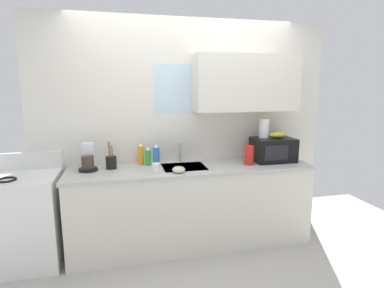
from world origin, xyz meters
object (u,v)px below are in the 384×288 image
(dish_soap_bottle_green, at_px, (148,157))
(stove_range, at_px, (29,220))
(microwave, at_px, (273,150))
(dish_soap_bottle_blue, at_px, (156,155))
(paper_towel_roll, at_px, (264,128))
(small_bowl, at_px, (179,170))
(utensil_crock, at_px, (111,162))
(mug_white, at_px, (156,168))
(coffee_maker, at_px, (88,160))
(banana_bunch, at_px, (278,135))
(cereal_canister, at_px, (249,155))
(dish_soap_bottle_orange, at_px, (141,154))

(dish_soap_bottle_green, bearing_deg, stove_range, -172.08)
(microwave, height_order, dish_soap_bottle_blue, microwave)
(paper_towel_roll, height_order, small_bowl, paper_towel_roll)
(utensil_crock, bearing_deg, mug_white, -30.48)
(coffee_maker, distance_m, dish_soap_bottle_green, 0.62)
(banana_bunch, height_order, dish_soap_bottle_green, banana_bunch)
(stove_range, bearing_deg, utensil_crock, 8.16)
(coffee_maker, distance_m, cereal_canister, 1.72)
(dish_soap_bottle_orange, bearing_deg, dish_soap_bottle_blue, -16.58)
(dish_soap_bottle_orange, bearing_deg, coffee_maker, -168.46)
(stove_range, xyz_separation_m, dish_soap_bottle_green, (1.20, 0.17, 0.54))
(dish_soap_bottle_green, bearing_deg, utensil_crock, -172.59)
(dish_soap_bottle_orange, bearing_deg, cereal_canister, -13.04)
(stove_range, distance_m, utensil_crock, 0.97)
(coffee_maker, bearing_deg, microwave, -1.67)
(stove_range, height_order, dish_soap_bottle_blue, dish_soap_bottle_blue)
(paper_towel_roll, distance_m, dish_soap_bottle_orange, 1.43)
(dish_soap_bottle_orange, distance_m, utensil_crock, 0.33)
(dish_soap_bottle_blue, relative_size, small_bowl, 1.80)
(microwave, distance_m, dish_soap_bottle_orange, 1.51)
(microwave, bearing_deg, dish_soap_bottle_blue, 174.79)
(cereal_canister, distance_m, mug_white, 1.04)
(cereal_canister, distance_m, utensil_crock, 1.49)
(dish_soap_bottle_orange, relative_size, mug_white, 2.59)
(cereal_canister, relative_size, mug_white, 2.24)
(dish_soap_bottle_green, xyz_separation_m, mug_white, (0.05, -0.31, -0.05))
(small_bowl, bearing_deg, dish_soap_bottle_blue, 115.92)
(mug_white, bearing_deg, dish_soap_bottle_orange, 109.25)
(dish_soap_bottle_green, height_order, utensil_crock, utensil_crock)
(dish_soap_bottle_blue, distance_m, cereal_canister, 1.02)
(microwave, bearing_deg, paper_towel_roll, 152.62)
(utensil_crock, height_order, small_bowl, utensil_crock)
(stove_range, distance_m, paper_towel_roll, 2.66)
(dish_soap_bottle_blue, distance_m, dish_soap_bottle_green, 0.09)
(banana_bunch, bearing_deg, coffee_maker, 178.41)
(microwave, height_order, cereal_canister, microwave)
(stove_range, height_order, dish_soap_bottle_orange, dish_soap_bottle_orange)
(microwave, xyz_separation_m, dish_soap_bottle_orange, (-1.50, 0.17, -0.02))
(cereal_canister, xyz_separation_m, utensil_crock, (-1.48, 0.17, -0.04))
(dish_soap_bottle_green, xyz_separation_m, small_bowl, (0.27, -0.37, -0.07))
(banana_bunch, height_order, utensil_crock, banana_bunch)
(dish_soap_bottle_orange, bearing_deg, banana_bunch, -6.23)
(paper_towel_roll, distance_m, utensil_crock, 1.75)
(stove_range, xyz_separation_m, utensil_crock, (0.81, 0.12, 0.51))
(microwave, distance_m, paper_towel_roll, 0.27)
(dish_soap_bottle_blue, bearing_deg, dish_soap_bottle_green, -179.96)
(coffee_maker, bearing_deg, mug_white, -20.30)
(banana_bunch, bearing_deg, stove_range, -179.01)
(microwave, relative_size, utensil_crock, 1.55)
(banana_bunch, bearing_deg, utensil_crock, 177.86)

